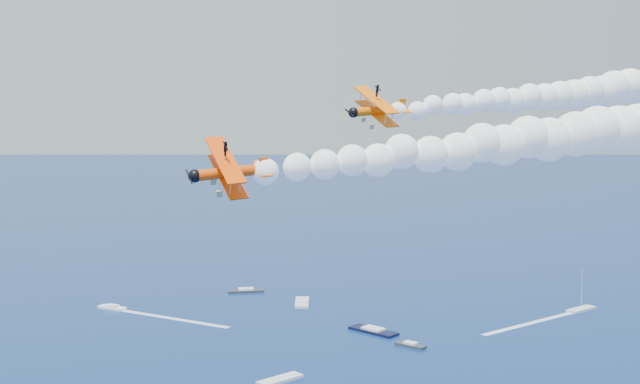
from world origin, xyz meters
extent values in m
cube|color=silver|center=(103.53, 157.09, 0.35)|extent=(10.83, 8.29, 0.70)
cube|color=white|center=(-35.31, 175.85, 0.35)|extent=(9.25, 7.87, 0.70)
cube|color=silver|center=(10.01, 105.73, 0.35)|extent=(10.94, 9.08, 0.70)
cube|color=black|center=(37.82, 141.63, 0.35)|extent=(12.61, 13.69, 0.70)
cube|color=#2D333D|center=(44.69, 127.46, 0.35)|extent=(7.54, 7.40, 0.70)
cube|color=silver|center=(21.87, 175.57, 0.35)|extent=(5.64, 13.33, 0.70)
cube|color=#2B2F3A|center=(5.20, 193.37, 0.35)|extent=(11.80, 4.11, 0.70)
cube|color=white|center=(82.61, 144.74, 0.03)|extent=(33.74, 21.04, 0.04)
cube|color=white|center=(-16.21, 161.91, 0.03)|extent=(31.88, 24.01, 0.04)
camera|label=1|loc=(-2.33, -68.86, 60.95)|focal=45.74mm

